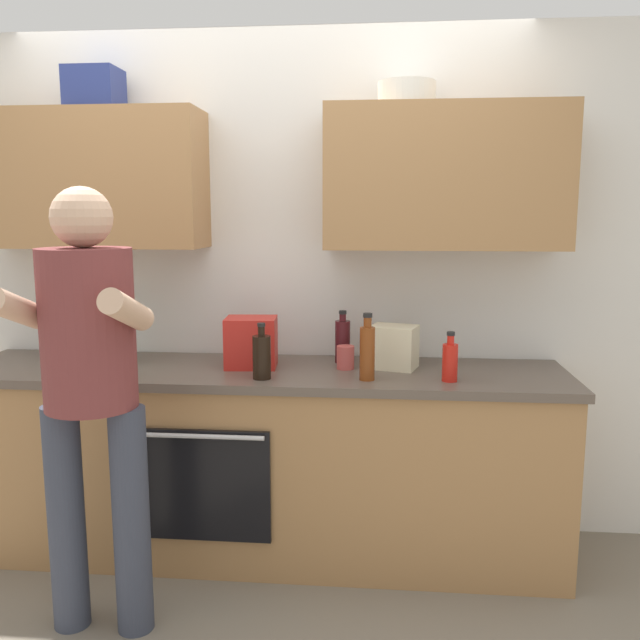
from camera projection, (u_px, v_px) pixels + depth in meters
The scene contains 12 objects.
ground_plane at pixel (262, 549), 3.23m from camera, with size 12.00×12.00×0.00m, color #756B5B.
back_wall_unit at pixel (267, 239), 3.26m from camera, with size 4.00×0.38×2.50m.
counter at pixel (260, 460), 3.16m from camera, with size 2.84×0.67×0.90m.
person_standing at pixel (90, 377), 2.46m from camera, with size 0.49×0.45×1.71m.
bottle_soy at pixel (262, 356), 2.88m from camera, with size 0.08×0.08×0.25m.
bottle_soda at pixel (126, 334), 3.15m from camera, with size 0.08×0.08×0.36m.
bottle_hotsauce at pixel (450, 361), 2.84m from camera, with size 0.07×0.07×0.22m.
bottle_vinegar at pixel (367, 351), 2.86m from camera, with size 0.07×0.07×0.29m.
bottle_wine at pixel (343, 340), 3.20m from camera, with size 0.07×0.07×0.25m.
cup_ceramic at pixel (345, 357), 3.07m from camera, with size 0.08×0.08×0.11m, color #BF4C47.
grocery_bag_crisps at pixel (251, 342), 3.11m from camera, with size 0.24×0.19×0.23m, color red.
grocery_bag_rice at pixel (394, 347), 3.09m from camera, with size 0.21×0.16×0.20m, color beige.
Camera 1 is at (0.56, -2.97, 1.61)m, focal length 37.23 mm.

